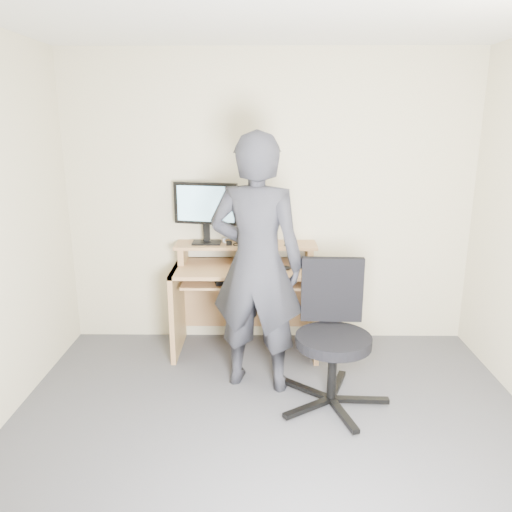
{
  "coord_description": "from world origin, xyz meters",
  "views": [
    {
      "loc": [
        -0.07,
        -2.52,
        1.92
      ],
      "look_at": [
        -0.11,
        1.05,
        0.95
      ],
      "focal_mm": 35.0,
      "sensor_mm": 36.0,
      "label": 1
    }
  ],
  "objects_px": {
    "desk": "(246,287)",
    "person": "(257,264)",
    "monitor": "(206,207)",
    "office_chair": "(333,329)"
  },
  "relations": [
    {
      "from": "desk",
      "to": "person",
      "type": "height_order",
      "value": "person"
    },
    {
      "from": "monitor",
      "to": "person",
      "type": "height_order",
      "value": "person"
    },
    {
      "from": "person",
      "to": "desk",
      "type": "bearing_deg",
      "value": -67.77
    },
    {
      "from": "desk",
      "to": "monitor",
      "type": "distance_m",
      "value": 0.75
    },
    {
      "from": "office_chair",
      "to": "monitor",
      "type": "bearing_deg",
      "value": 138.19
    },
    {
      "from": "monitor",
      "to": "person",
      "type": "distance_m",
      "value": 0.88
    },
    {
      "from": "desk",
      "to": "office_chair",
      "type": "xyz_separation_m",
      "value": [
        0.62,
        -0.86,
        -0.01
      ]
    },
    {
      "from": "desk",
      "to": "person",
      "type": "xyz_separation_m",
      "value": [
        0.1,
        -0.65,
        0.39
      ]
    },
    {
      "from": "desk",
      "to": "office_chair",
      "type": "relative_size",
      "value": 1.23
    },
    {
      "from": "desk",
      "to": "person",
      "type": "bearing_deg",
      "value": -81.35
    }
  ]
}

